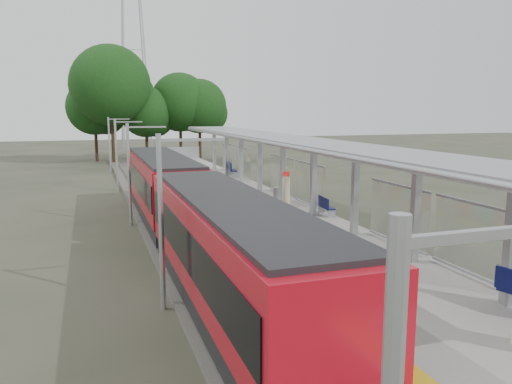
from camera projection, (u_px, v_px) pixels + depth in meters
trackbed at (162, 217)px, 28.12m from camera, size 3.00×70.00×0.24m
platform at (239, 205)px, 29.48m from camera, size 6.00×50.00×1.00m
tactile_strip at (196, 199)px, 28.59m from camera, size 0.60×50.00×0.02m
end_fence at (171, 153)px, 52.63m from camera, size 6.00×0.10×1.20m
train at (186, 207)px, 20.92m from camera, size 2.74×27.60×3.62m
canopy at (289, 147)px, 25.81m from camera, size 3.27×38.00×3.66m
pylon at (132, 24)px, 75.73m from camera, size 8.00×4.00×38.00m
tree_cluster at (141, 99)px, 57.94m from camera, size 18.80×11.24×13.24m
catenary_masts at (131, 171)px, 26.20m from camera, size 2.08×48.16×5.40m
bench_mid at (325, 206)px, 24.23m from camera, size 0.54×1.38×0.92m
bench_far at (232, 169)px, 38.42m from camera, size 0.78×1.67×1.10m
info_pillar_far at (286, 190)px, 27.12m from camera, size 0.40×0.40×1.79m
litter_bin at (278, 196)px, 26.85m from camera, size 0.62×0.62×0.98m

